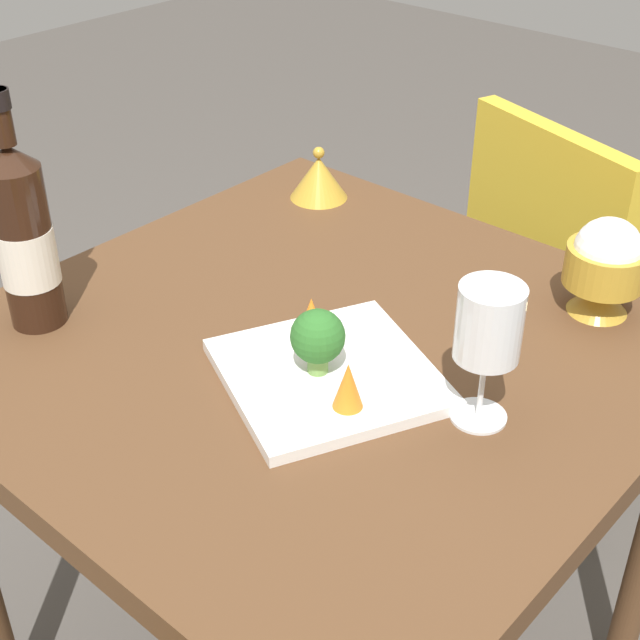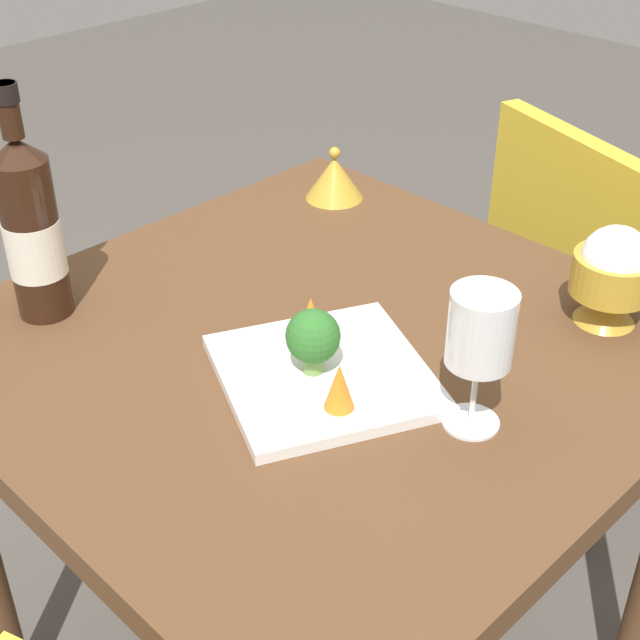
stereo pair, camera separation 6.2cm
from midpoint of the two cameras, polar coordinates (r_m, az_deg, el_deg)
dining_table at (r=1.27m, az=1.40°, el=-4.60°), size 0.88×0.88×0.75m
chair_near_window at (r=1.85m, az=17.21°, el=2.10°), size 0.51×0.51×0.85m
wine_bottle at (r=1.26m, az=-16.30°, el=5.48°), size 0.08×0.08×0.33m
wine_glass at (r=1.02m, az=11.81°, el=-0.76°), size 0.08×0.08×0.18m
rice_bowl at (r=1.29m, az=19.19°, el=2.74°), size 0.11×0.11×0.14m
rice_bowl_lid at (r=1.59m, az=2.03°, el=8.92°), size 0.10×0.10×0.09m
serving_plate at (r=1.14m, az=1.80°, el=-3.49°), size 0.33×0.33×0.02m
broccoli_floret at (r=1.10m, az=1.16°, el=-1.14°), size 0.07×0.07×0.09m
carrot_garnish_left at (r=1.06m, az=2.90°, el=-4.20°), size 0.04×0.04×0.06m
carrot_garnish_right at (r=1.18m, az=1.04°, el=0.15°), size 0.04×0.04×0.06m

